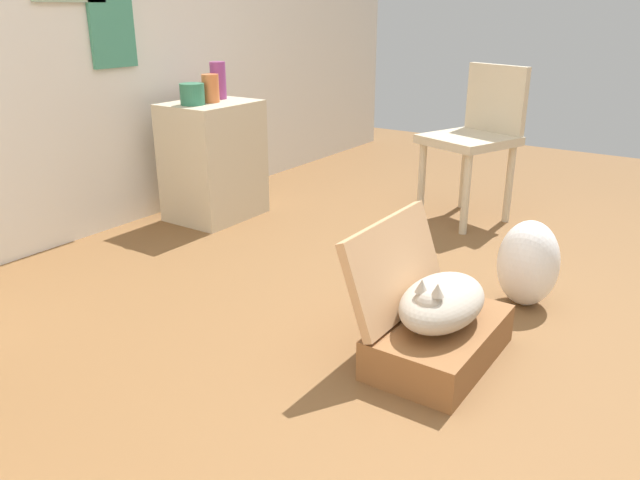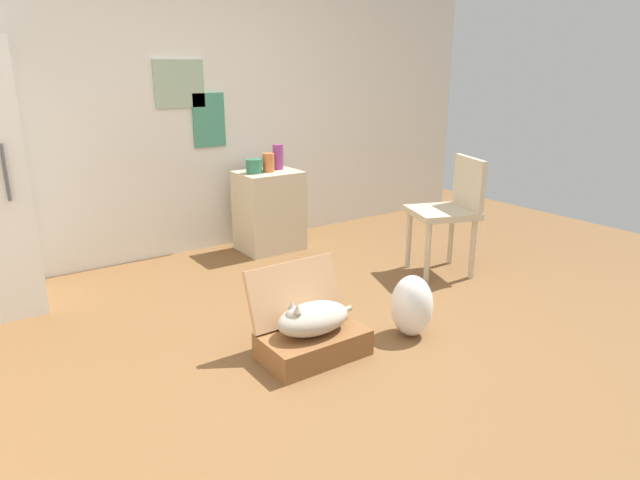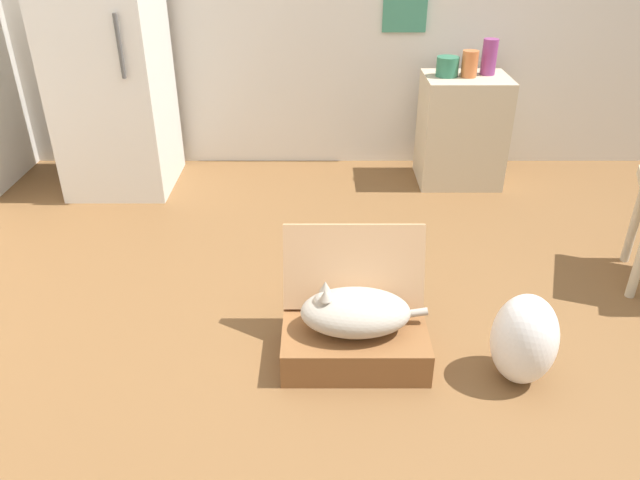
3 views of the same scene
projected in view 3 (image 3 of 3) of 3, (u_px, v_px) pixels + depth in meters
ground_plane at (398, 356)px, 2.53m from camera, size 7.68×7.68×0.00m
suitcase_base at (355, 344)px, 2.48m from camera, size 0.59×0.36×0.15m
suitcase_lid at (354, 267)px, 2.53m from camera, size 0.59×0.15×0.35m
cat at (354, 312)px, 2.40m from camera, size 0.52×0.27×0.21m
plastic_bag_white at (524, 339)px, 2.32m from camera, size 0.25×0.26×0.38m
refrigerator at (107, 49)px, 3.67m from camera, size 0.64×0.69×1.76m
side_table at (461, 130)px, 3.98m from camera, size 0.53×0.42×0.71m
vase_tall at (448, 67)px, 3.78m from camera, size 0.14×0.14×0.12m
vase_short at (489, 57)px, 3.79m from camera, size 0.09×0.09×0.22m
vase_round at (470, 64)px, 3.75m from camera, size 0.10×0.10×0.16m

